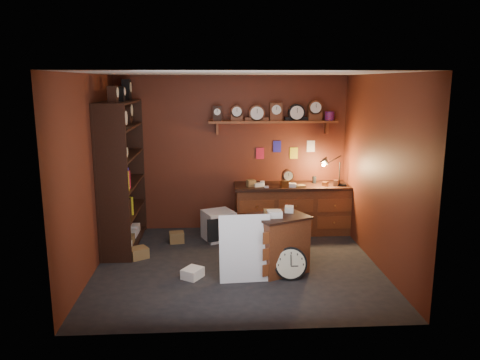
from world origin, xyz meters
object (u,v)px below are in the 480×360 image
workbench (293,206)px  shelving_unit (120,169)px  big_round_clock (290,264)px  low_cabinet (279,241)px

workbench → shelving_unit: bearing=-170.1°
shelving_unit → workbench: bearing=9.9°
big_round_clock → shelving_unit: bearing=148.8°
shelving_unit → low_cabinet: bearing=-26.8°
workbench → big_round_clock: (-0.37, -1.99, -0.25)m
shelving_unit → workbench: (2.84, 0.49, -0.78)m
low_cabinet → big_round_clock: 0.39m
shelving_unit → big_round_clock: size_ratio=5.76×
shelving_unit → low_cabinet: 2.77m
workbench → low_cabinet: size_ratio=2.28×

